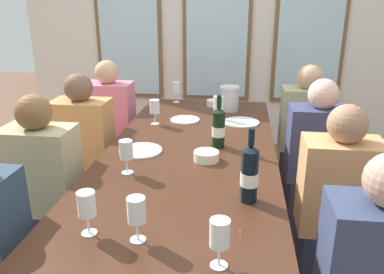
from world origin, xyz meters
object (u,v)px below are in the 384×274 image
object	(u,v)px
wine_bottle_1	(219,127)
wine_glass_2	(155,108)
white_plate_0	(185,120)
dining_table	(190,161)
white_plate_1	(241,122)
tasting_bowl_1	(215,103)
wine_glass_1	(87,206)
metal_pitcher	(229,98)
wine_glass_0	(176,89)
wine_glass_4	(218,103)
wine_bottle_0	(250,174)
wine_glass_6	(126,151)
wine_glass_5	(220,234)
seated_person_7	(335,215)
seated_person_3	(304,139)
tasting_bowl_0	(206,156)
seated_person_2	(111,131)
seated_person_0	(85,156)
white_plate_2	(141,150)
seated_person_1	(315,167)
seated_person_6	(45,196)
wine_glass_3	(137,212)

from	to	relation	value
wine_bottle_1	wine_glass_2	size ratio (longest dim) A/B	1.80
white_plate_0	wine_bottle_1	size ratio (longest dim) A/B	0.67
dining_table	white_plate_1	bearing A→B (deg)	62.57
tasting_bowl_1	wine_glass_1	size ratio (longest dim) A/B	0.77
metal_pitcher	wine_bottle_1	xyz separation A→B (m)	(-0.03, -0.80, 0.02)
white_plate_0	wine_glass_0	world-z (taller)	wine_glass_0
wine_glass_0	wine_glass_4	world-z (taller)	same
wine_bottle_0	wine_glass_6	distance (m)	0.64
wine_glass_6	wine_glass_4	bearing A→B (deg)	67.90
wine_glass_5	seated_person_7	xyz separation A→B (m)	(0.55, 0.75, -0.34)
white_plate_0	tasting_bowl_1	world-z (taller)	tasting_bowl_1
wine_bottle_1	seated_person_3	world-z (taller)	seated_person_3
tasting_bowl_1	seated_person_7	size ratio (longest dim) A/B	0.12
wine_glass_2	white_plate_1	bearing A→B (deg)	10.05
wine_glass_2	tasting_bowl_0	bearing A→B (deg)	-55.31
wine_glass_6	seated_person_2	bearing A→B (deg)	112.43
seated_person_0	seated_person_2	size ratio (longest dim) A/B	1.00
white_plate_2	wine_bottle_1	world-z (taller)	wine_bottle_1
wine_glass_2	wine_glass_5	bearing A→B (deg)	-69.97
wine_glass_0	seated_person_3	size ratio (longest dim) A/B	0.16
wine_glass_6	seated_person_1	size ratio (longest dim) A/B	0.16
white_plate_2	tasting_bowl_1	bearing A→B (deg)	71.66
seated_person_7	tasting_bowl_0	bearing A→B (deg)	169.52
wine_glass_0	metal_pitcher	bearing A→B (deg)	-23.22
wine_bottle_1	wine_glass_4	bearing A→B (deg)	93.96
wine_glass_2	seated_person_2	bearing A→B (deg)	138.16
seated_person_6	white_plate_1	bearing A→B (deg)	37.72
dining_table	tasting_bowl_1	distance (m)	1.01
wine_bottle_1	wine_glass_5	bearing A→B (deg)	-86.15
wine_glass_3	wine_glass_4	distance (m)	1.54
seated_person_7	dining_table	bearing A→B (deg)	161.00
white_plate_2	seated_person_6	world-z (taller)	seated_person_6
seated_person_7	white_plate_1	bearing A→B (deg)	120.65
seated_person_6	dining_table	bearing A→B (deg)	19.02
wine_glass_0	wine_glass_2	xyz separation A→B (m)	(-0.05, -0.62, 0.00)
seated_person_0	seated_person_2	world-z (taller)	same
seated_person_6	wine_glass_0	bearing A→B (deg)	68.66
white_plate_0	seated_person_7	bearing A→B (deg)	-43.07
wine_bottle_1	seated_person_7	distance (m)	0.79
white_plate_1	wine_glass_5	distance (m)	1.59
wine_glass_1	wine_glass_6	distance (m)	0.54
wine_glass_3	seated_person_2	bearing A→B (deg)	111.61
white_plate_1	wine_glass_0	distance (m)	0.76
wine_bottle_0	seated_person_0	bearing A→B (deg)	141.65
dining_table	wine_bottle_1	bearing A→B (deg)	25.13
wine_glass_3	seated_person_0	bearing A→B (deg)	120.01
wine_bottle_0	seated_person_1	xyz separation A→B (m)	(0.45, 0.90, -0.34)
wine_bottle_0	seated_person_3	bearing A→B (deg)	72.64
white_plate_1	wine_glass_2	size ratio (longest dim) A/B	1.44
tasting_bowl_0	seated_person_1	size ratio (longest dim) A/B	0.12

